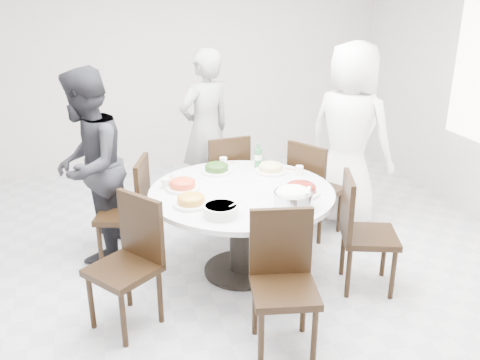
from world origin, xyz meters
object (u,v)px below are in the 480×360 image
object	(u,v)px
chair_ne	(317,188)
diner_right	(350,135)
soup_bowl	(221,210)
chair_sw	(123,267)
chair_se	(370,234)
diner_left	(88,166)
chair_s	(285,288)
rice_bowl	(293,200)
diner_middle	(205,130)
beverage_bottle	(258,155)
dining_table	(242,232)
chair_nw	(123,212)
chair_n	(223,178)

from	to	relation	value
chair_ne	diner_right	world-z (taller)	diner_right
soup_bowl	diner_right	bearing A→B (deg)	35.73
chair_sw	chair_se	xyz separation A→B (m)	(1.90, 0.00, 0.00)
chair_sw	diner_left	world-z (taller)	diner_left
chair_ne	chair_s	distance (m)	1.80
chair_se	rice_bowl	size ratio (longest dim) A/B	3.25
chair_sw	rice_bowl	world-z (taller)	chair_sw
chair_sw	chair_se	size ratio (longest dim) A/B	1.00
chair_se	diner_middle	size ratio (longest dim) A/B	0.55
diner_left	rice_bowl	world-z (taller)	diner_left
chair_s	beverage_bottle	world-z (taller)	beverage_bottle
chair_sw	diner_middle	xyz separation A→B (m)	(1.01, 1.97, 0.38)
chair_ne	beverage_bottle	size ratio (longest dim) A/B	4.14
chair_s	diner_left	distance (m)	2.10
chair_ne	chair_se	world-z (taller)	same
chair_ne	diner_left	world-z (taller)	diner_left
dining_table	chair_se	bearing A→B (deg)	-28.26
rice_bowl	chair_nw	bearing A→B (deg)	143.72
diner_middle	diner_left	distance (m)	1.45
chair_se	beverage_bottle	world-z (taller)	beverage_bottle
diner_middle	soup_bowl	size ratio (longest dim) A/B	6.67
dining_table	chair_se	world-z (taller)	chair_se
diner_left	chair_sw	bearing A→B (deg)	25.16
chair_n	soup_bowl	size ratio (longest dim) A/B	3.69
soup_bowl	beverage_bottle	xyz separation A→B (m)	(0.56, 0.91, 0.08)
chair_nw	chair_s	size ratio (longest dim) A/B	1.00
diner_right	soup_bowl	distance (m)	1.95
dining_table	beverage_bottle	xyz separation A→B (m)	(0.29, 0.49, 0.49)
dining_table	chair_s	distance (m)	1.04
diner_middle	diner_right	bearing A→B (deg)	125.25
chair_n	diner_right	size ratio (longest dim) A/B	0.52
chair_n	diner_right	bearing A→B (deg)	160.96
diner_left	rice_bowl	size ratio (longest dim) A/B	5.77
chair_ne	chair_se	size ratio (longest dim) A/B	1.00
dining_table	chair_n	size ratio (longest dim) A/B	1.58
chair_ne	chair_sw	size ratio (longest dim) A/B	1.00
rice_bowl	beverage_bottle	distance (m)	0.93
diner_left	beverage_bottle	bearing A→B (deg)	98.93
diner_right	soup_bowl	xyz separation A→B (m)	(-1.58, -1.14, -0.12)
chair_sw	soup_bowl	world-z (taller)	chair_sw
chair_n	beverage_bottle	size ratio (longest dim) A/B	4.14
chair_s	soup_bowl	xyz separation A→B (m)	(-0.27, 0.61, 0.31)
chair_sw	diner_middle	bearing A→B (deg)	115.38
chair_n	diner_right	distance (m)	1.33
chair_n	soup_bowl	xyz separation A→B (m)	(-0.37, -1.43, 0.31)
soup_bowl	diner_left	bearing A→B (deg)	130.07
chair_se	chair_ne	bearing A→B (deg)	19.66
diner_middle	diner_left	xyz separation A→B (m)	(-1.20, -0.81, -0.02)
dining_table	chair_s	bearing A→B (deg)	-90.11
chair_n	chair_nw	size ratio (longest dim) A/B	1.00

